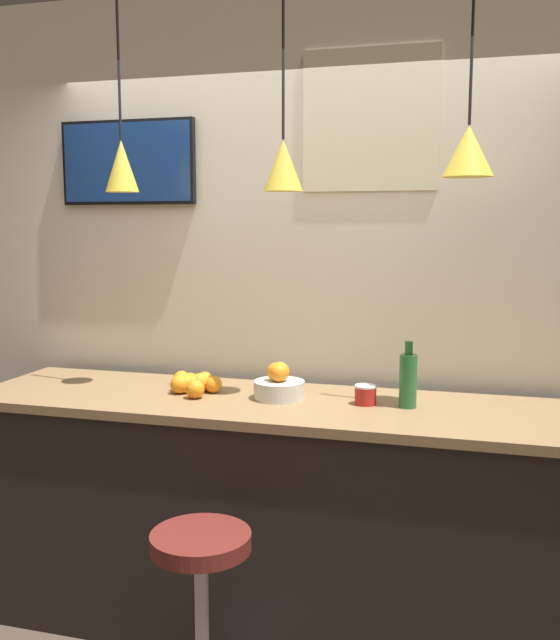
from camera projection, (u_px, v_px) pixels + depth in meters
The scene contains 12 objects.
back_wall at pixel (306, 294), 3.45m from camera, with size 8.00×0.06×2.90m.
service_counter at pixel (280, 515), 3.13m from camera, with size 2.76×0.72×1.04m.
bar_stool at pixel (202, 593), 2.51m from camera, with size 0.37×0.37×0.72m.
fruit_bowl at pixel (279, 385), 3.09m from camera, with size 0.22×0.22×0.16m.
orange_pile at pixel (192, 383), 3.21m from camera, with size 0.26×0.25×0.09m.
juice_bottle at pixel (408, 379), 2.93m from camera, with size 0.07×0.07×0.28m.
spread_jar at pixel (365, 395), 2.99m from camera, with size 0.09×0.09×0.08m.
pendant_lamp_left at pixel (122, 165), 3.17m from camera, with size 0.15×0.15×0.87m.
pendant_lamp_middle at pixel (283, 164), 2.97m from camera, with size 0.17×0.17×0.88m.
pendant_lamp_right at pixel (468, 150), 2.77m from camera, with size 0.20×0.20×0.83m.
mounted_tv at pixel (128, 162), 3.56m from camera, with size 0.72×0.04×0.42m.
wall_poster at pixel (370, 120), 3.23m from camera, with size 0.62×0.01×0.64m.
Camera 1 is at (0.81, -2.16, 1.79)m, focal length 40.00 mm.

